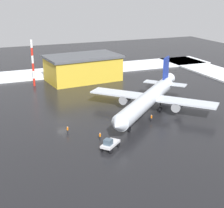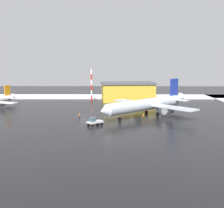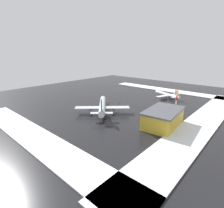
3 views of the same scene
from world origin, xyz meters
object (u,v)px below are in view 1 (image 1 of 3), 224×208
(airplane_parked_portside, at_px, (148,99))
(pushback_tug, at_px, (110,144))
(ground_crew_near_tug, at_px, (100,136))
(cargo_hangar, at_px, (83,68))
(ground_crew_mid_apron, at_px, (151,118))
(ground_crew_by_nose_gear, at_px, (68,130))
(antenna_mast, at_px, (33,63))

(airplane_parked_portside, bearing_deg, pushback_tug, -0.36)
(ground_crew_near_tug, bearing_deg, cargo_hangar, -95.31)
(pushback_tug, distance_m, ground_crew_mid_apron, 18.30)
(airplane_parked_portside, bearing_deg, ground_crew_mid_apron, 27.60)
(ground_crew_mid_apron, relative_size, ground_crew_by_nose_gear, 1.00)
(ground_crew_mid_apron, distance_m, ground_crew_near_tug, 16.21)
(pushback_tug, height_order, cargo_hangar, cargo_hangar)
(airplane_parked_portside, distance_m, ground_crew_mid_apron, 6.18)
(ground_crew_mid_apron, height_order, ground_crew_by_nose_gear, same)
(pushback_tug, bearing_deg, airplane_parked_portside, -177.67)
(ground_crew_near_tug, distance_m, antenna_mast, 49.31)
(pushback_tug, height_order, ground_crew_near_tug, pushback_tug)
(antenna_mast, bearing_deg, ground_crew_mid_apron, 115.16)
(ground_crew_near_tug, bearing_deg, ground_crew_by_nose_gear, -39.42)
(pushback_tug, bearing_deg, cargo_hangar, -142.65)
(ground_crew_mid_apron, bearing_deg, ground_crew_near_tug, 16.09)
(pushback_tug, xyz_separation_m, ground_crew_near_tug, (0.21, -4.94, -0.31))
(pushback_tug, distance_m, cargo_hangar, 55.54)
(airplane_parked_portside, xyz_separation_m, ground_crew_by_nose_gear, (22.46, 4.58, -3.01))
(ground_crew_near_tug, bearing_deg, airplane_parked_portside, -139.75)
(ground_crew_near_tug, xyz_separation_m, cargo_hangar, (-12.08, -49.23, 3.47))
(pushback_tug, xyz_separation_m, ground_crew_by_nose_gear, (5.62, -10.91, -0.31))
(airplane_parked_portside, height_order, pushback_tug, airplane_parked_portside)
(airplane_parked_portside, relative_size, ground_crew_by_nose_gear, 19.00)
(pushback_tug, relative_size, cargo_hangar, 0.19)
(airplane_parked_portside, relative_size, cargo_hangar, 1.23)
(pushback_tug, xyz_separation_m, ground_crew_mid_apron, (-15.05, -10.41, -0.31))
(pushback_tug, height_order, ground_crew_mid_apron, pushback_tug)
(ground_crew_mid_apron, xyz_separation_m, cargo_hangar, (3.18, -43.75, 3.47))
(ground_crew_near_tug, height_order, antenna_mast, antenna_mast)
(ground_crew_mid_apron, bearing_deg, cargo_hangar, -89.50)
(airplane_parked_portside, height_order, cargo_hangar, airplane_parked_portside)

